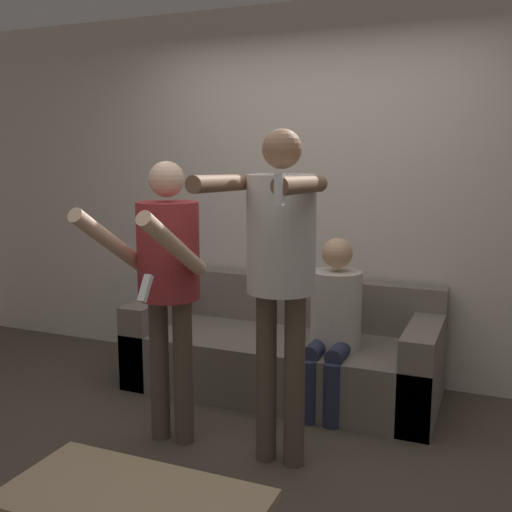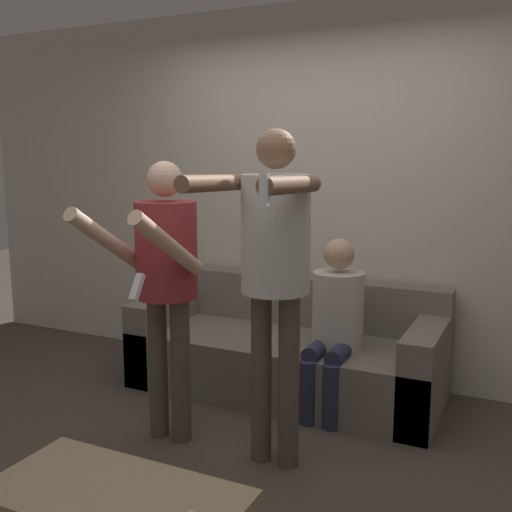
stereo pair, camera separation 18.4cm
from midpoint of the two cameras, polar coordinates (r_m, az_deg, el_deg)
ground_plane at (r=3.35m, az=-1.87°, el=-19.50°), size 14.00×14.00×0.00m
wall_back at (r=4.42m, az=7.72°, el=5.87°), size 6.40×0.06×2.70m
couch at (r=4.24m, az=4.23°, el=-9.28°), size 2.11×0.85×0.75m
person_standing_left at (r=3.34m, az=-7.14°, el=-1.26°), size 0.46×0.75×1.60m
person_standing_right at (r=3.02m, az=3.48°, el=0.02°), size 0.47×0.75×1.76m
person_seated at (r=3.85m, az=8.90°, el=-5.95°), size 0.33×0.54×1.11m
coffee_table at (r=2.53m, az=-11.12°, el=-21.86°), size 1.02×0.52×0.35m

